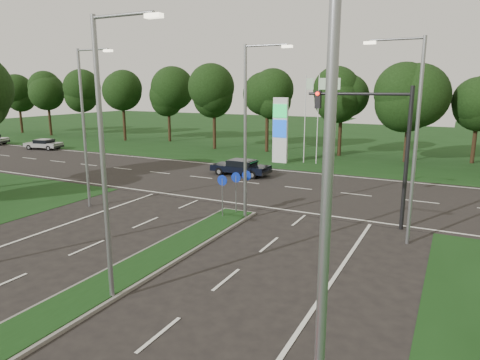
% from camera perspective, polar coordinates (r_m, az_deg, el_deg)
% --- Properties ---
extents(verge_far, '(160.00, 50.00, 0.02)m').
position_cam_1_polar(verge_far, '(60.09, 16.76, 5.17)').
color(verge_far, black).
rests_on(verge_far, ground).
extents(cross_road, '(160.00, 12.00, 0.02)m').
position_cam_1_polar(cross_road, '(30.48, 6.00, -0.91)').
color(cross_road, black).
rests_on(cross_road, ground).
extents(median_kerb, '(2.00, 26.00, 0.12)m').
position_cam_1_polar(median_kerb, '(14.79, -24.56, -16.61)').
color(median_kerb, slate).
rests_on(median_kerb, ground).
extents(streetlight_median_near, '(2.53, 0.22, 9.00)m').
position_cam_1_polar(streetlight_median_near, '(13.77, -17.33, 3.99)').
color(streetlight_median_near, gray).
rests_on(streetlight_median_near, ground).
extents(streetlight_median_far, '(2.53, 0.22, 9.00)m').
position_cam_1_polar(streetlight_median_far, '(22.01, 1.17, 7.47)').
color(streetlight_median_far, gray).
rests_on(streetlight_median_far, ground).
extents(streetlight_left_far, '(2.53, 0.22, 9.00)m').
position_cam_1_polar(streetlight_left_far, '(25.96, -19.87, 7.48)').
color(streetlight_left_far, gray).
rests_on(streetlight_left_far, ground).
extents(streetlight_right_far, '(2.53, 0.22, 9.00)m').
position_cam_1_polar(streetlight_right_far, '(19.91, 21.94, 6.07)').
color(streetlight_right_far, gray).
rests_on(streetlight_right_far, ground).
extents(streetlight_right_near, '(2.53, 0.22, 9.00)m').
position_cam_1_polar(streetlight_right_near, '(6.29, 9.58, -5.09)').
color(streetlight_right_near, gray).
rests_on(streetlight_right_near, ground).
extents(traffic_signal, '(5.10, 0.42, 7.00)m').
position_cam_1_polar(traffic_signal, '(22.12, 18.18, 5.77)').
color(traffic_signal, black).
rests_on(traffic_signal, ground).
extents(median_signs, '(1.16, 1.76, 2.38)m').
position_cam_1_polar(median_signs, '(23.33, -0.65, -0.63)').
color(median_signs, gray).
rests_on(median_signs, ground).
extents(gas_pylon, '(5.80, 1.26, 8.00)m').
position_cam_1_polar(gas_pylon, '(39.67, 5.71, 6.84)').
color(gas_pylon, silver).
rests_on(gas_pylon, ground).
extents(treeline_far, '(6.00, 6.00, 9.90)m').
position_cam_1_polar(treeline_far, '(44.91, 13.83, 11.83)').
color(treeline_far, black).
rests_on(treeline_far, ground).
extents(navy_sedan, '(4.65, 2.02, 1.27)m').
position_cam_1_polar(navy_sedan, '(34.09, 0.13, 1.74)').
color(navy_sedan, black).
rests_on(navy_sedan, ground).
extents(far_car_a, '(4.30, 2.50, 1.16)m').
position_cam_1_polar(far_car_a, '(53.27, -24.72, 4.39)').
color(far_car_a, '#A2A2A2').
rests_on(far_car_a, ground).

